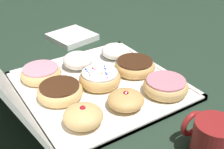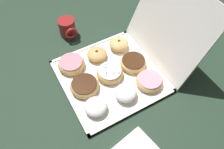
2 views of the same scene
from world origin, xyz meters
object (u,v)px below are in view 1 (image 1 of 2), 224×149
object	(u,v)px
chocolate_frosted_donut_1	(135,66)
powdered_filled_donut_5	(78,60)
chocolate_frosted_donut_7	(60,91)
pink_frosted_donut_8	(41,73)
jelly_filled_donut_3	(126,99)
pink_frosted_donut_0	(166,86)
napkin_stack	(72,37)
jelly_filled_donut_6	(83,116)
donut_box	(100,86)
powdered_filled_donut_2	(115,51)
sprinkle_donut_4	(101,78)
coffee_mug	(211,139)

from	to	relation	value
chocolate_frosted_donut_1	powdered_filled_donut_5	distance (m)	0.17
chocolate_frosted_donut_7	pink_frosted_donut_8	world-z (taller)	chocolate_frosted_donut_7
jelly_filled_donut_3	chocolate_frosted_donut_7	xyz separation A→B (m)	(0.12, 0.12, -0.00)
pink_frosted_donut_0	jelly_filled_donut_3	size ratio (longest dim) A/B	1.31
pink_frosted_donut_0	chocolate_frosted_donut_7	size ratio (longest dim) A/B	1.02
chocolate_frosted_donut_1	napkin_stack	size ratio (longest dim) A/B	0.82
pink_frosted_donut_0	jelly_filled_donut_3	xyz separation A→B (m)	(0.01, 0.12, 0.00)
napkin_stack	jelly_filled_donut_6	bearing A→B (deg)	156.76
chocolate_frosted_donut_7	jelly_filled_donut_6	bearing A→B (deg)	-179.99
donut_box	chocolate_frosted_donut_7	world-z (taller)	chocolate_frosted_donut_7
jelly_filled_donut_3	chocolate_frosted_donut_7	distance (m)	0.17
powdered_filled_donut_2	pink_frosted_donut_8	distance (m)	0.25
sprinkle_donut_4	donut_box	bearing A→B (deg)	110.49
powdered_filled_donut_2	sprinkle_donut_4	bearing A→B (deg)	133.02
powdered_filled_donut_2	powdered_filled_donut_5	distance (m)	0.13
powdered_filled_donut_5	coffee_mug	size ratio (longest dim) A/B	0.88
powdered_filled_donut_2	jelly_filled_donut_3	distance (m)	0.27
powdered_filled_donut_5	jelly_filled_donut_6	world-z (taller)	jelly_filled_donut_6
donut_box	coffee_mug	bearing A→B (deg)	-171.31
donut_box	sprinkle_donut_4	distance (m)	0.03
sprinkle_donut_4	pink_frosted_donut_8	xyz separation A→B (m)	(0.12, 0.13, -0.00)
donut_box	chocolate_frosted_donut_1	size ratio (longest dim) A/B	3.39
jelly_filled_donut_6	napkin_stack	xyz separation A→B (m)	(0.47, -0.20, -0.02)
jelly_filled_donut_6	coffee_mug	bearing A→B (deg)	-141.45
donut_box	sprinkle_donut_4	bearing A→B (deg)	-69.51
chocolate_frosted_donut_7	sprinkle_donut_4	bearing A→B (deg)	-90.64
donut_box	pink_frosted_donut_8	world-z (taller)	pink_frosted_donut_8
powdered_filled_donut_5	napkin_stack	size ratio (longest dim) A/B	0.62
donut_box	powdered_filled_donut_5	bearing A→B (deg)	2.55
chocolate_frosted_donut_1	coffee_mug	world-z (taller)	coffee_mug
donut_box	jelly_filled_donut_6	size ratio (longest dim) A/B	4.48
powdered_filled_donut_5	sprinkle_donut_4	bearing A→B (deg)	-175.95
sprinkle_donut_4	pink_frosted_donut_8	world-z (taller)	sprinkle_donut_4
pink_frosted_donut_0	powdered_filled_donut_2	bearing A→B (deg)	-0.69
chocolate_frosted_donut_1	powdered_filled_donut_2	world-z (taller)	powdered_filled_donut_2
sprinkle_donut_4	pink_frosted_donut_8	distance (m)	0.17
powdered_filled_donut_5	chocolate_frosted_donut_7	world-z (taller)	powdered_filled_donut_5
coffee_mug	pink_frosted_donut_0	bearing A→B (deg)	-18.84
coffee_mug	chocolate_frosted_donut_1	bearing A→B (deg)	-11.58
jelly_filled_donut_6	sprinkle_donut_4	bearing A→B (deg)	-43.91
chocolate_frosted_donut_1	powdered_filled_donut_5	size ratio (longest dim) A/B	1.33
sprinkle_donut_4	powdered_filled_donut_5	size ratio (longest dim) A/B	1.28
jelly_filled_donut_3	pink_frosted_donut_8	bearing A→B (deg)	27.85
donut_box	jelly_filled_donut_3	distance (m)	0.12
jelly_filled_donut_3	powdered_filled_donut_5	distance (m)	0.24
pink_frosted_donut_0	pink_frosted_donut_8	bearing A→B (deg)	45.44
powdered_filled_donut_2	pink_frosted_donut_8	bearing A→B (deg)	89.92
sprinkle_donut_4	powdered_filled_donut_5	xyz separation A→B (m)	(0.12, 0.01, 0.00)
powdered_filled_donut_2	napkin_stack	xyz separation A→B (m)	(0.23, 0.04, -0.02)
pink_frosted_donut_8	sprinkle_donut_4	bearing A→B (deg)	-132.35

